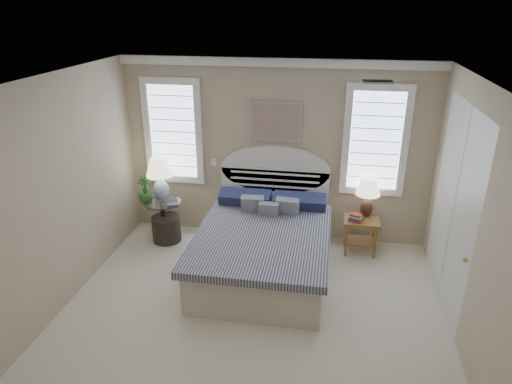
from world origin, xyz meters
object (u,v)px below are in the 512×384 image
(nightstand_right, at_px, (361,228))
(floor_pot, at_px, (167,229))
(bed, at_px, (265,244))
(lamp_left, at_px, (160,174))
(lamp_right, at_px, (368,193))
(side_table_left, at_px, (163,216))

(nightstand_right, distance_m, floor_pot, 2.91)
(bed, bearing_deg, nightstand_right, 28.03)
(bed, height_order, lamp_left, bed)
(floor_pot, bearing_deg, lamp_right, 5.57)
(bed, relative_size, side_table_left, 3.61)
(side_table_left, height_order, lamp_right, lamp_right)
(bed, relative_size, lamp_right, 4.01)
(bed, xyz_separation_m, nightstand_right, (1.30, 0.69, 0.00))
(bed, distance_m, lamp_right, 1.67)
(floor_pot, bearing_deg, side_table_left, 142.18)
(lamp_left, relative_size, lamp_right, 1.15)
(nightstand_right, xyz_separation_m, lamp_right, (0.06, 0.15, 0.49))
(lamp_left, bearing_deg, floor_pot, -56.35)
(floor_pot, distance_m, lamp_right, 3.05)
(bed, bearing_deg, floor_pot, 160.91)
(side_table_left, xyz_separation_m, lamp_right, (3.01, 0.25, 0.49))
(bed, distance_m, nightstand_right, 1.47)
(side_table_left, distance_m, lamp_left, 0.65)
(bed, height_order, nightstand_right, bed)
(bed, height_order, floor_pot, bed)
(bed, xyz_separation_m, floor_pot, (-1.60, 0.55, -0.19))
(lamp_right, bearing_deg, nightstand_right, -110.32)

